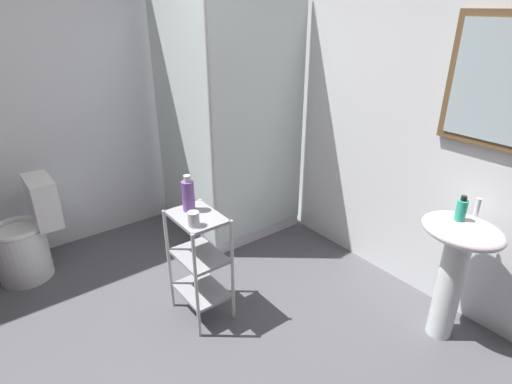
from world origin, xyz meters
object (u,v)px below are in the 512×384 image
at_px(storage_cart, 199,258).
at_px(conditioner_bottle_purple, 188,195).
at_px(rinse_cup, 194,219).
at_px(hand_soap_bottle, 461,210).
at_px(pedestal_sink, 456,255).
at_px(toilet, 27,238).
at_px(shower_stall, 227,181).

distance_m(storage_cart, conditioner_bottle_purple, 0.42).
relative_size(conditioner_bottle_purple, rinse_cup, 2.66).
relative_size(hand_soap_bottle, conditioner_bottle_purple, 0.63).
xyz_separation_m(pedestal_sink, conditioner_bottle_purple, (-1.17, -1.09, 0.26)).
bearing_deg(hand_soap_bottle, toilet, -139.75).
xyz_separation_m(pedestal_sink, rinse_cup, (-0.98, -1.17, 0.20)).
height_order(toilet, conditioner_bottle_purple, conditioner_bottle_purple).
bearing_deg(storage_cart, hand_soap_bottle, 45.55).
bearing_deg(toilet, hand_soap_bottle, 40.25).
height_order(shower_stall, rinse_cup, shower_stall).
distance_m(toilet, hand_soap_bottle, 2.96).
bearing_deg(conditioner_bottle_purple, toilet, -143.19).
distance_m(pedestal_sink, hand_soap_bottle, 0.30).
height_order(pedestal_sink, toilet, pedestal_sink).
bearing_deg(storage_cart, toilet, -145.39).
height_order(storage_cart, rinse_cup, rinse_cup).
xyz_separation_m(conditioner_bottle_purple, rinse_cup, (0.19, -0.08, -0.06)).
bearing_deg(conditioner_bottle_purple, rinse_cup, -21.52).
bearing_deg(conditioner_bottle_purple, storage_cart, -0.43).
relative_size(shower_stall, rinse_cup, 22.85).
bearing_deg(rinse_cup, pedestal_sink, 50.10).
relative_size(toilet, rinse_cup, 8.68).
height_order(shower_stall, toilet, shower_stall).
bearing_deg(toilet, conditioner_bottle_purple, 36.81).
xyz_separation_m(shower_stall, conditioner_bottle_purple, (0.78, -0.79, 0.38)).
bearing_deg(toilet, rinse_cup, 29.96).
relative_size(storage_cart, rinse_cup, 8.45).
distance_m(shower_stall, conditioner_bottle_purple, 1.18).
distance_m(conditioner_bottle_purple, rinse_cup, 0.21).
xyz_separation_m(shower_stall, pedestal_sink, (1.95, 0.30, 0.12)).
height_order(shower_stall, storage_cart, shower_stall).
bearing_deg(pedestal_sink, rinse_cup, -129.90).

